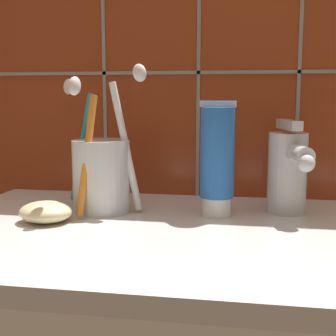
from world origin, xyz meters
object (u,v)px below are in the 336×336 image
Objects in this scene: toothbrush_cup at (101,172)px; toothpaste_tube at (217,160)px; sink_faucet at (289,169)px; soap_bar at (46,212)px.

toothbrush_cup is 1.32× the size of toothpaste_tube.
toothpaste_tube is at bearing -87.65° from sink_faucet.
toothpaste_tube is at bearing -0.02° from toothbrush_cup.
sink_faucet is at bearing 16.99° from toothpaste_tube.
sink_faucet is (23.64, 2.68, 0.52)cm from toothbrush_cup.
toothpaste_tube is 21.49cm from soap_bar.
toothbrush_cup is 8.83cm from soap_bar.
soap_bar is at bearing -87.30° from sink_faucet.
toothpaste_tube is at bearing 17.49° from soap_bar.
sink_faucet is at bearing 17.34° from soap_bar.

